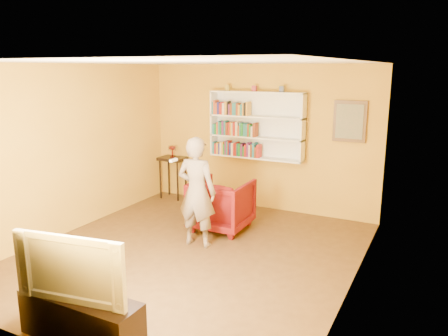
{
  "coord_description": "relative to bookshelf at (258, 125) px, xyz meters",
  "views": [
    {
      "loc": [
        3.1,
        -5.03,
        2.62
      ],
      "look_at": [
        0.15,
        0.75,
        1.14
      ],
      "focal_mm": 35.0,
      "sensor_mm": 36.0,
      "label": 1
    }
  ],
  "objects": [
    {
      "name": "console_table",
      "position": [
        -1.8,
        -0.16,
        -0.89
      ],
      "size": [
        0.52,
        0.4,
        0.85
      ],
      "color": "black",
      "rests_on": "ground"
    },
    {
      "name": "game_remote",
      "position": [
        -0.23,
        -2.47,
        -0.22
      ],
      "size": [
        0.04,
        0.15,
        0.04
      ],
      "primitive_type": "cube",
      "color": "white",
      "rests_on": "person"
    },
    {
      "name": "bookshelf",
      "position": [
        0.0,
        0.0,
        0.0
      ],
      "size": [
        1.8,
        0.29,
        1.23
      ],
      "color": "white",
      "rests_on": "room_shell"
    },
    {
      "name": "books_row_upper",
      "position": [
        -0.5,
        -0.11,
        0.29
      ],
      "size": [
        0.72,
        0.19,
        0.26
      ],
      "color": "teal",
      "rests_on": "bookshelf"
    },
    {
      "name": "ornament_left",
      "position": [
        -0.59,
        -0.06,
        0.67
      ],
      "size": [
        0.08,
        0.08,
        0.11
      ],
      "primitive_type": "cube",
      "color": "#AB9530",
      "rests_on": "bookshelf"
    },
    {
      "name": "tv_cabinet",
      "position": [
        0.11,
        -4.66,
        -1.36
      ],
      "size": [
        1.3,
        0.39,
        0.46
      ],
      "primitive_type": "cube",
      "color": "black",
      "rests_on": "ground"
    },
    {
      "name": "television",
      "position": [
        0.11,
        -4.66,
        -0.79
      ],
      "size": [
        1.17,
        0.34,
        0.67
      ],
      "primitive_type": "imported",
      "rotation": [
        0.0,
        0.0,
        0.16
      ],
      "color": "black",
      "rests_on": "tv_cabinet"
    },
    {
      "name": "ornament_centre",
      "position": [
        -0.05,
        -0.06,
        0.67
      ],
      "size": [
        0.08,
        0.08,
        0.1
      ],
      "primitive_type": "cube",
      "color": "#A23645",
      "rests_on": "bookshelf"
    },
    {
      "name": "ruby_lustre",
      "position": [
        -1.8,
        -0.16,
        -0.57
      ],
      "size": [
        0.15,
        0.15,
        0.24
      ],
      "color": "maroon",
      "rests_on": "console_table"
    },
    {
      "name": "ornament_right",
      "position": [
        0.47,
        -0.06,
        0.67
      ],
      "size": [
        0.08,
        0.08,
        0.1
      ],
      "primitive_type": "cube",
      "color": "#485478",
      "rests_on": "bookshelf"
    },
    {
      "name": "room_shell",
      "position": [
        0.0,
        -2.41,
        -0.58
      ],
      "size": [
        5.3,
        5.8,
        2.88
      ],
      "color": "#4A3218",
      "rests_on": "ground"
    },
    {
      "name": "books_row_lower",
      "position": [
        -0.37,
        -0.11,
        -0.46
      ],
      "size": [
        0.96,
        0.19,
        0.27
      ],
      "color": "teal",
      "rests_on": "bookshelf"
    },
    {
      "name": "books_row_middle",
      "position": [
        -0.41,
        -0.11,
        -0.08
      ],
      "size": [
        0.88,
        0.18,
        0.27
      ],
      "color": "teal",
      "rests_on": "bookshelf"
    },
    {
      "name": "armchair",
      "position": [
        -0.08,
        -1.3,
        -1.17
      ],
      "size": [
        0.92,
        0.94,
        0.84
      ],
      "primitive_type": "imported",
      "rotation": [
        0.0,
        0.0,
        3.16
      ],
      "color": "#4F050A",
      "rests_on": "ground"
    },
    {
      "name": "person",
      "position": [
        -0.09,
        -2.08,
        -0.76
      ],
      "size": [
        0.63,
        0.43,
        1.66
      ],
      "primitive_type": "imported",
      "rotation": [
        0.0,
        0.0,
        3.2
      ],
      "color": "#7A6959",
      "rests_on": "ground"
    },
    {
      "name": "framed_painting",
      "position": [
        1.65,
        0.05,
        0.16
      ],
      "size": [
        0.55,
        0.05,
        0.7
      ],
      "color": "#533817",
      "rests_on": "room_shell"
    }
  ]
}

